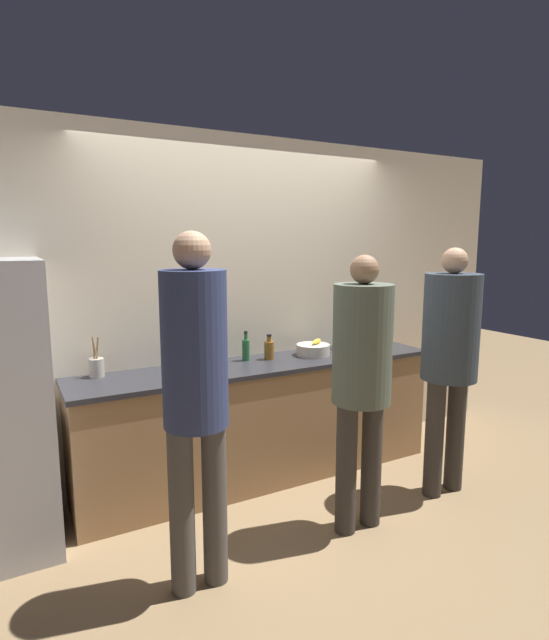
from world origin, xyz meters
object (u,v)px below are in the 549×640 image
Objects in this scene: person_center at (362,369)px; cup_blue at (173,366)px; bottle_amber at (269,349)px; person_right at (450,347)px; fruit_bowl at (313,349)px; bottle_green at (246,349)px; utensil_crock at (96,367)px; person_left at (195,385)px; bottle_clear at (340,339)px.

person_center reaches higher than cup_blue.
cup_blue is (-0.89, 0.94, -0.09)m from person_center.
person_right is at bearing -43.75° from bottle_amber.
fruit_bowl is at bearing 123.78° from person_right.
bottle_green is 1.16× the size of bottle_amber.
person_right is at bearing -56.22° from fruit_bowl.
bottle_green is at bearing 105.91° from person_center.
bottle_amber is (-0.12, 0.98, -0.06)m from person_center.
person_center is at bearing -46.49° from cup_blue.
person_right is at bearing -24.69° from utensil_crock.
person_left reaches higher than bottle_green.
bottle_amber is at bearing 96.93° from person_center.
fruit_bowl is 1.63m from utensil_crock.
person_center reaches higher than bottle_amber.
person_right is 8.99× the size of bottle_amber.
person_right is (1.90, 0.11, -0.02)m from person_left.
person_center is 6.53× the size of fruit_bowl.
person_right reaches higher than person_center.
bottle_green reaches higher than bottle_clear.
person_left reaches higher than fruit_bowl.
person_center is 8.19× the size of bottle_clear.
cup_blue is at bearing -176.54° from bottle_clear.
person_left is at bearing -133.19° from bottle_amber.
person_left is 1.05× the size of person_right.
person_center is 0.98× the size of person_right.
bottle_amber is 2.09× the size of cup_blue.
cup_blue is at bearing 79.22° from person_left.
cup_blue is at bearing 179.76° from fruit_bowl.
bottle_clear is at bearing 3.46° from cup_blue.
utensil_crock is at bearing 177.10° from bottle_green.
person_left is at bearing -147.26° from bottle_clear.
bottle_clear is at bearing 3.79° from bottle_amber.
person_center is (1.07, 0.04, -0.06)m from person_left.
cup_blue is at bearing 133.51° from person_center.
person_center is 0.99m from bottle_amber.
person_left is 8.17× the size of bottle_green.
person_left is 1.91m from person_right.
bottle_clear is at bearing 16.00° from fruit_bowl.
person_left is 1.33m from bottle_green.
fruit_bowl is 0.38m from bottle_amber.
cup_blue is (0.19, 0.98, -0.14)m from person_left.
person_right is 18.79× the size of cup_blue.
fruit_bowl is 1.17× the size of bottle_green.
utensil_crock is at bearing 163.13° from cup_blue.
person_right is 6.66× the size of fruit_bowl.
person_center is 6.29× the size of utensil_crock.
bottle_clear is (0.33, 0.09, 0.04)m from fruit_bowl.
bottle_amber reaches higher than cup_blue.
bottle_amber is 0.93× the size of bottle_clear.
person_left is 6.76× the size of utensil_crock.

